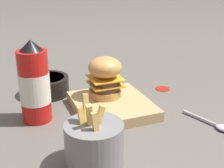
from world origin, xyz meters
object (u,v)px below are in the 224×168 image
object	(u,v)px
ketchup_bottle	(34,85)
fries_basket	(94,144)
serving_board	(112,106)
side_bowl	(47,85)
burger	(105,77)
spoon	(218,125)

from	to	relation	value
ketchup_bottle	fries_basket	size ratio (longest dim) A/B	1.43
serving_board	side_bowl	distance (m)	0.23
serving_board	side_bowl	size ratio (longest dim) A/B	1.65
serving_board	burger	world-z (taller)	burger
burger	ketchup_bottle	size ratio (longest dim) A/B	0.54
serving_board	side_bowl	bearing A→B (deg)	38.93
serving_board	side_bowl	world-z (taller)	side_bowl
fries_basket	ketchup_bottle	bearing A→B (deg)	17.73
fries_basket	side_bowl	distance (m)	0.40
fries_basket	spoon	distance (m)	0.33
burger	spoon	distance (m)	0.32
serving_board	spoon	size ratio (longest dim) A/B	1.56
serving_board	spoon	bearing A→B (deg)	-131.87
burger	fries_basket	distance (m)	0.29
fries_basket	spoon	world-z (taller)	fries_basket
serving_board	fries_basket	xyz separation A→B (m)	(-0.22, 0.12, 0.03)
serving_board	ketchup_bottle	xyz separation A→B (m)	(0.02, 0.20, 0.08)
burger	side_bowl	bearing A→B (deg)	45.70
fries_basket	side_bowl	bearing A→B (deg)	3.12
ketchup_bottle	spoon	size ratio (longest dim) A/B	1.48
burger	spoon	size ratio (longest dim) A/B	0.80
ketchup_bottle	spoon	xyz separation A→B (m)	(-0.21, -0.41, -0.09)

